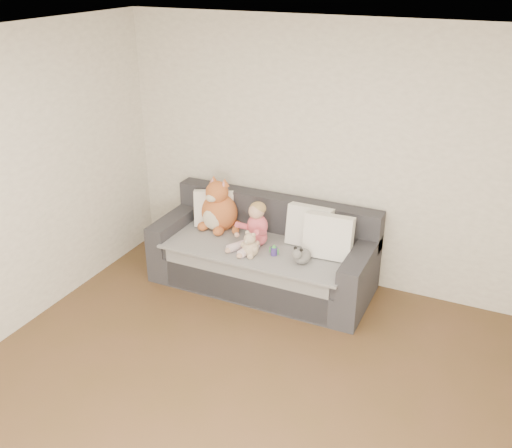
# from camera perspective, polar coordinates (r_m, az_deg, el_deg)

# --- Properties ---
(room_shell) EXTENTS (5.00, 5.00, 5.00)m
(room_shell) POSITION_cam_1_polar(r_m,az_deg,el_deg) (3.80, -1.47, -2.50)
(room_shell) COLOR brown
(room_shell) RESTS_ON ground
(sofa) EXTENTS (2.20, 0.94, 0.85)m
(sofa) POSITION_cam_1_polar(r_m,az_deg,el_deg) (5.79, 0.80, -3.22)
(sofa) COLOR #2D2C31
(sofa) RESTS_ON ground
(cushion_left) EXTENTS (0.45, 0.35, 0.39)m
(cushion_left) POSITION_cam_1_polar(r_m,az_deg,el_deg) (6.01, -4.21, 1.61)
(cushion_left) COLOR white
(cushion_left) RESTS_ON sofa
(cushion_right_back) EXTENTS (0.44, 0.20, 0.42)m
(cushion_right_back) POSITION_cam_1_polar(r_m,az_deg,el_deg) (5.59, 5.37, -0.22)
(cushion_right_back) COLOR white
(cushion_right_back) RESTS_ON sofa
(cushion_right_front) EXTENTS (0.47, 0.23, 0.43)m
(cushion_right_front) POSITION_cam_1_polar(r_m,az_deg,el_deg) (5.39, 7.25, -1.25)
(cushion_right_front) COLOR white
(cushion_right_front) RESTS_ON sofa
(toddler) EXTENTS (0.32, 0.47, 0.46)m
(toddler) POSITION_cam_1_polar(r_m,az_deg,el_deg) (5.55, -0.13, -0.41)
(toddler) COLOR #E04F77
(toddler) RESTS_ON sofa
(plush_cat) EXTENTS (0.46, 0.40, 0.59)m
(plush_cat) POSITION_cam_1_polar(r_m,az_deg,el_deg) (5.91, -3.77, 1.47)
(plush_cat) COLOR #C25D2B
(plush_cat) RESTS_ON sofa
(teddy_bear) EXTENTS (0.20, 0.16, 0.26)m
(teddy_bear) POSITION_cam_1_polar(r_m,az_deg,el_deg) (5.40, -0.62, -2.23)
(teddy_bear) COLOR tan
(teddy_bear) RESTS_ON sofa
(plush_cow) EXTENTS (0.16, 0.24, 0.19)m
(plush_cow) POSITION_cam_1_polar(r_m,az_deg,el_deg) (5.30, 4.55, -3.16)
(plush_cow) COLOR white
(plush_cow) RESTS_ON sofa
(sippy_cup) EXTENTS (0.10, 0.07, 0.11)m
(sippy_cup) POSITION_cam_1_polar(r_m,az_deg,el_deg) (5.43, 1.81, -2.60)
(sippy_cup) COLOR #47328A
(sippy_cup) RESTS_ON sofa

